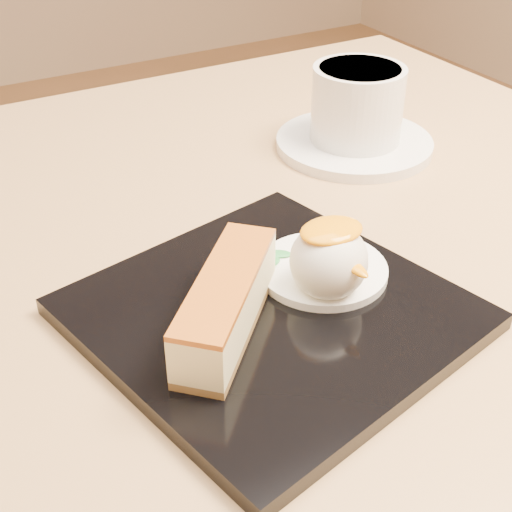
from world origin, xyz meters
TOP-DOWN VIEW (x-y plane):
  - table at (0.00, 0.00)m, footprint 0.80×0.80m
  - dessert_plate at (-0.06, -0.07)m, footprint 0.26×0.26m
  - cheesecake at (-0.09, -0.07)m, footprint 0.11×0.11m
  - cream_smear at (-0.01, -0.05)m, footprint 0.09×0.09m
  - ice_cream_scoop at (-0.02, -0.07)m, footprint 0.05×0.05m
  - mango_sauce at (-0.01, -0.07)m, footprint 0.04×0.03m
  - mint_sprig at (-0.04, -0.03)m, footprint 0.04×0.03m
  - saucer at (0.15, 0.12)m, footprint 0.15×0.15m
  - coffee_cup at (0.15, 0.12)m, footprint 0.11×0.09m

SIDE VIEW (x-z plane):
  - table at x=0.00m, z-range 0.20..0.92m
  - saucer at x=0.15m, z-range 0.72..0.73m
  - dessert_plate at x=-0.06m, z-range 0.72..0.73m
  - cream_smear at x=-0.01m, z-range 0.73..0.74m
  - mint_sprig at x=-0.04m, z-range 0.74..0.74m
  - cheesecake at x=-0.09m, z-range 0.73..0.77m
  - ice_cream_scoop at x=-0.02m, z-range 0.73..0.78m
  - coffee_cup at x=0.15m, z-range 0.73..0.80m
  - mango_sauce at x=-0.01m, z-range 0.77..0.78m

